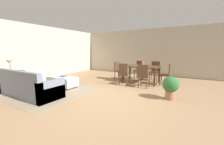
{
  "coord_description": "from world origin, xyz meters",
  "views": [
    {
      "loc": [
        2.4,
        -3.4,
        1.46
      ],
      "look_at": [
        -0.39,
        1.27,
        0.59
      ],
      "focal_mm": 22.57,
      "sensor_mm": 36.0,
      "label": 1
    }
  ],
  "objects": [
    {
      "name": "dining_chair_far_left",
      "position": [
        -0.09,
        3.55,
        0.52
      ],
      "size": [
        0.41,
        0.41,
        0.92
      ],
      "color": "#513823",
      "rests_on": "ground_plane"
    },
    {
      "name": "dining_table",
      "position": [
        0.29,
        2.7,
        0.67
      ],
      "size": [
        1.57,
        0.96,
        0.76
      ],
      "color": "#513823",
      "rests_on": "ground_plane"
    },
    {
      "name": "dining_chair_far_right",
      "position": [
        0.71,
        3.53,
        0.52
      ],
      "size": [
        0.4,
        0.4,
        0.92
      ],
      "color": "#513823",
      "rests_on": "ground_plane"
    },
    {
      "name": "dining_chair_head_east",
      "position": [
        1.42,
        2.71,
        0.52
      ],
      "size": [
        0.41,
        0.41,
        0.92
      ],
      "color": "#513823",
      "rests_on": "ground_plane"
    },
    {
      "name": "ground_plane",
      "position": [
        0.0,
        0.0,
        0.0
      ],
      "size": [
        10.8,
        10.8,
        0.0
      ],
      "primitive_type": "plane",
      "color": "#9E7A56"
    },
    {
      "name": "couch",
      "position": [
        -2.16,
        -1.0,
        0.3
      ],
      "size": [
        2.29,
        0.87,
        0.86
      ],
      "color": "slate",
      "rests_on": "ground_plane"
    },
    {
      "name": "ottoman_table",
      "position": [
        -2.11,
        0.29,
        0.24
      ],
      "size": [
        1.19,
        0.59,
        0.42
      ],
      "color": "silver",
      "rests_on": "ground_plane"
    },
    {
      "name": "dining_chair_near_right",
      "position": [
        0.69,
        1.83,
        0.52
      ],
      "size": [
        0.41,
        0.41,
        0.92
      ],
      "color": "#513823",
      "rests_on": "ground_plane"
    },
    {
      "name": "book_on_ottoman",
      "position": [
        -2.12,
        0.35,
        0.43
      ],
      "size": [
        0.29,
        0.24,
        0.03
      ],
      "primitive_type": "cube",
      "rotation": [
        0.0,
        0.0,
        0.15
      ],
      "color": "#3F4C72",
      "rests_on": "ottoman_table"
    },
    {
      "name": "dining_chair_near_left",
      "position": [
        -0.14,
        1.84,
        0.52
      ],
      "size": [
        0.41,
        0.41,
        0.92
      ],
      "color": "#513823",
      "rests_on": "ground_plane"
    },
    {
      "name": "wall_back",
      "position": [
        0.0,
        5.0,
        1.35
      ],
      "size": [
        9.0,
        0.12,
        2.7
      ],
      "primitive_type": "cube",
      "color": "#BCB2A0",
      "rests_on": "ground_plane"
    },
    {
      "name": "wall_left",
      "position": [
        -4.5,
        0.5,
        1.35
      ],
      "size": [
        0.12,
        11.0,
        2.7
      ],
      "primitive_type": "cube",
      "color": "#BCB2A0",
      "rests_on": "ground_plane"
    },
    {
      "name": "dining_chair_head_west",
      "position": [
        -0.88,
        2.67,
        0.52
      ],
      "size": [
        0.41,
        0.41,
        0.92
      ],
      "color": "#513823",
      "rests_on": "ground_plane"
    },
    {
      "name": "vase_centerpiece",
      "position": [
        0.35,
        2.71,
        0.87
      ],
      "size": [
        0.1,
        0.1,
        0.23
      ],
      "primitive_type": "cylinder",
      "color": "#B26659",
      "rests_on": "dining_table"
    },
    {
      "name": "potted_plant",
      "position": [
        1.81,
        0.97,
        0.41
      ],
      "size": [
        0.47,
        0.47,
        0.7
      ],
      "color": "#996B4C",
      "rests_on": "ground_plane"
    },
    {
      "name": "side_table",
      "position": [
        -3.6,
        -0.85,
        0.46
      ],
      "size": [
        0.4,
        0.4,
        0.59
      ],
      "color": "olive",
      "rests_on": "ground_plane"
    },
    {
      "name": "table_lamp",
      "position": [
        -3.6,
        -0.85,
        1.0
      ],
      "size": [
        0.26,
        0.26,
        0.53
      ],
      "color": "brown",
      "rests_on": "side_table"
    },
    {
      "name": "area_rug",
      "position": [
        -2.14,
        -0.33,
        0.0
      ],
      "size": [
        3.0,
        2.8,
        0.01
      ],
      "primitive_type": "cube",
      "color": "gray",
      "rests_on": "ground_plane"
    }
  ]
}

